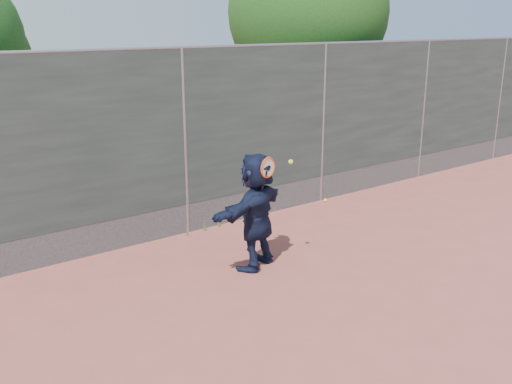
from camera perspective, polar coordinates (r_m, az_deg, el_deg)
ground at (r=7.06m, az=7.87°, el=-12.05°), size 80.00×80.00×0.00m
player at (r=7.99m, az=-0.00°, el=-1.91°), size 1.62×1.03×1.67m
ball_ground at (r=11.21m, az=6.95°, el=-0.82°), size 0.07×0.07×0.07m
fence at (r=9.19m, az=-7.15°, el=5.28°), size 20.00×0.06×3.03m
swing_action at (r=7.69m, az=1.40°, el=2.40°), size 0.53×0.18×0.51m
tree_right at (r=13.60m, az=5.66°, el=17.06°), size 3.78×3.60×5.39m
weed_clump at (r=9.63m, az=-4.97°, el=-3.09°), size 0.68×0.07×0.30m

